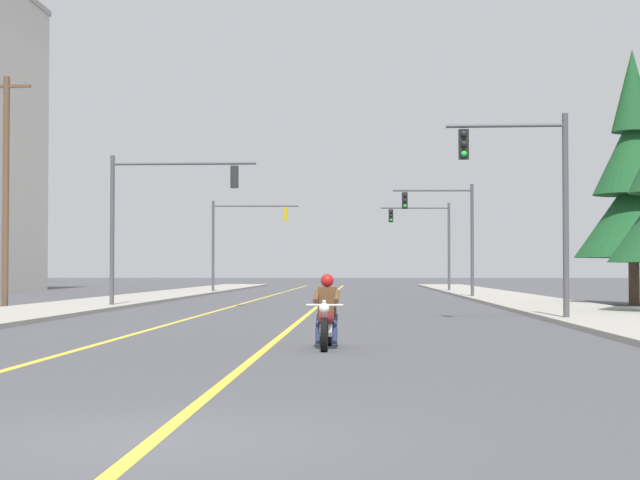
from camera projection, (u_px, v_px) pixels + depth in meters
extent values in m
plane|color=#47474C|center=(146.00, 440.00, 9.40)|extent=(400.00, 400.00, 0.00)
cube|color=yellow|center=(326.00, 300.00, 54.34)|extent=(0.16, 100.00, 0.01)
cube|color=yellow|center=(257.00, 299.00, 54.49)|extent=(0.16, 100.00, 0.01)
cube|color=#9E998E|center=(526.00, 301.00, 48.97)|extent=(4.40, 110.00, 0.14)
cube|color=#9E998E|center=(119.00, 301.00, 49.74)|extent=(4.40, 110.00, 0.14)
cylinder|color=black|center=(324.00, 335.00, 19.60)|extent=(0.13, 0.64, 0.64)
cylinder|color=black|center=(328.00, 330.00, 21.15)|extent=(0.13, 0.64, 0.64)
cylinder|color=silver|center=(325.00, 318.00, 19.71)|extent=(0.08, 0.33, 0.68)
sphere|color=white|center=(324.00, 308.00, 19.56)|extent=(0.20, 0.20, 0.20)
cylinder|color=silver|center=(325.00, 305.00, 19.76)|extent=(0.70, 0.06, 0.04)
ellipsoid|color=maroon|center=(326.00, 318.00, 20.26)|extent=(0.33, 0.57, 0.28)
cube|color=silver|center=(326.00, 330.00, 20.37)|extent=(0.25, 0.44, 0.24)
cube|color=black|center=(327.00, 320.00, 20.70)|extent=(0.29, 0.53, 0.12)
cube|color=maroon|center=(328.00, 315.00, 21.10)|extent=(0.21, 0.36, 0.08)
cylinder|color=silver|center=(321.00, 332.00, 20.78)|extent=(0.09, 0.55, 0.08)
cube|color=brown|center=(327.00, 301.00, 20.67)|extent=(0.36, 0.25, 0.56)
sphere|color=#B21919|center=(327.00, 280.00, 20.66)|extent=(0.26, 0.26, 0.26)
cylinder|color=navy|center=(334.00, 321.00, 20.51)|extent=(0.15, 0.44, 0.30)
cylinder|color=navy|center=(335.00, 337.00, 20.32)|extent=(0.11, 0.16, 0.35)
cylinder|color=brown|center=(337.00, 296.00, 20.40)|extent=(0.11, 0.52, 0.27)
cylinder|color=navy|center=(320.00, 321.00, 20.53)|extent=(0.15, 0.44, 0.30)
cylinder|color=navy|center=(318.00, 336.00, 20.34)|extent=(0.11, 0.16, 0.35)
cylinder|color=brown|center=(316.00, 296.00, 20.42)|extent=(0.11, 0.52, 0.27)
cylinder|color=#47474C|center=(566.00, 217.00, 30.92)|extent=(0.18, 0.18, 6.20)
cylinder|color=#47474C|center=(505.00, 126.00, 31.13)|extent=(3.53, 0.23, 0.11)
cube|color=black|center=(464.00, 144.00, 31.20)|extent=(0.31, 0.25, 0.90)
sphere|color=black|center=(464.00, 134.00, 31.06)|extent=(0.18, 0.18, 0.18)
sphere|color=black|center=(464.00, 144.00, 31.05)|extent=(0.18, 0.18, 0.18)
sphere|color=green|center=(464.00, 154.00, 31.04)|extent=(0.18, 0.18, 0.18)
cylinder|color=#47474C|center=(112.00, 232.00, 42.33)|extent=(0.18, 0.18, 6.20)
cylinder|color=#47474C|center=(184.00, 164.00, 42.23)|extent=(5.88, 0.23, 0.11)
cube|color=black|center=(234.00, 177.00, 42.09)|extent=(0.30, 0.25, 0.90)
sphere|color=black|center=(235.00, 170.00, 42.25)|extent=(0.18, 0.18, 0.18)
sphere|color=black|center=(235.00, 177.00, 42.24)|extent=(0.18, 0.18, 0.18)
sphere|color=green|center=(235.00, 185.00, 42.23)|extent=(0.18, 0.18, 0.18)
cylinder|color=#47474C|center=(472.00, 241.00, 56.30)|extent=(0.18, 0.18, 6.20)
cylinder|color=#47474C|center=(432.00, 190.00, 56.39)|extent=(4.28, 0.27, 0.11)
cube|color=black|center=(405.00, 201.00, 56.37)|extent=(0.31, 0.25, 0.90)
sphere|color=black|center=(405.00, 195.00, 56.23)|extent=(0.18, 0.18, 0.18)
sphere|color=black|center=(405.00, 200.00, 56.22)|extent=(0.18, 0.18, 0.18)
sphere|color=green|center=(405.00, 206.00, 56.21)|extent=(0.18, 0.18, 0.18)
cylinder|color=#47474C|center=(213.00, 247.00, 69.99)|extent=(0.18, 0.18, 6.20)
cylinder|color=#47474C|center=(256.00, 206.00, 70.02)|extent=(5.74, 0.25, 0.11)
cube|color=#B79319|center=(286.00, 214.00, 69.98)|extent=(0.31, 0.25, 0.90)
sphere|color=black|center=(286.00, 210.00, 70.14)|extent=(0.18, 0.18, 0.18)
sphere|color=black|center=(286.00, 214.00, 70.13)|extent=(0.18, 0.18, 0.18)
sphere|color=green|center=(286.00, 219.00, 70.13)|extent=(0.18, 0.18, 0.18)
cylinder|color=#47474C|center=(449.00, 248.00, 72.18)|extent=(0.18, 0.18, 6.20)
cylinder|color=#47474C|center=(415.00, 208.00, 72.19)|extent=(4.74, 0.43, 0.11)
cube|color=black|center=(391.00, 216.00, 72.13)|extent=(0.32, 0.26, 0.90)
sphere|color=black|center=(391.00, 211.00, 71.99)|extent=(0.18, 0.18, 0.18)
sphere|color=black|center=(391.00, 216.00, 71.98)|extent=(0.18, 0.18, 0.18)
sphere|color=green|center=(391.00, 220.00, 71.97)|extent=(0.18, 0.18, 0.18)
cylinder|color=brown|center=(6.00, 192.00, 42.95)|extent=(0.26, 0.26, 9.54)
cube|color=brown|center=(7.00, 86.00, 43.08)|extent=(2.01, 0.12, 0.12)
cylinder|color=slate|center=(27.00, 84.00, 43.05)|extent=(0.08, 0.08, 0.12)
cylinder|color=#4C3828|center=(634.00, 281.00, 45.34)|extent=(0.46, 0.46, 2.09)
cone|color=#194C23|center=(633.00, 216.00, 45.43)|extent=(5.10, 5.10, 3.66)
cone|color=#194C23|center=(633.00, 153.00, 45.51)|extent=(3.47, 3.47, 3.66)
cone|color=#194C23|center=(632.00, 90.00, 45.59)|extent=(1.84, 1.84, 3.66)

